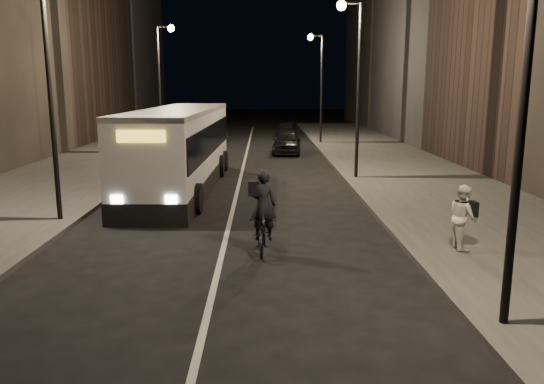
{
  "coord_description": "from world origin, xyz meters",
  "views": [
    {
      "loc": [
        1.13,
        -13.12,
        4.49
      ],
      "look_at": [
        1.38,
        1.73,
        1.5
      ],
      "focal_mm": 35.0,
      "sensor_mm": 36.0,
      "label": 1
    }
  ],
  "objects_px": {
    "pedestrian_woman": "(463,217)",
    "city_bus": "(180,146)",
    "streetlight_right_near": "(514,32)",
    "streetlight_right_mid": "(354,66)",
    "car_mid": "(213,134)",
    "streetlight_left_near": "(56,57)",
    "cyclist_on_bicycle": "(263,225)",
    "car_far": "(286,130)",
    "streetlight_right_far": "(318,74)",
    "car_near": "(287,142)",
    "streetlight_left_far": "(163,72)"
  },
  "relations": [
    {
      "from": "streetlight_right_far",
      "to": "car_mid",
      "type": "bearing_deg",
      "value": 175.01
    },
    {
      "from": "city_bus",
      "to": "car_mid",
      "type": "height_order",
      "value": "city_bus"
    },
    {
      "from": "city_bus",
      "to": "pedestrian_woman",
      "type": "distance_m",
      "value": 13.03
    },
    {
      "from": "car_mid",
      "to": "car_far",
      "type": "relative_size",
      "value": 1.04
    },
    {
      "from": "car_near",
      "to": "pedestrian_woman",
      "type": "bearing_deg",
      "value": -76.03
    },
    {
      "from": "city_bus",
      "to": "car_far",
      "type": "bearing_deg",
      "value": 78.74
    },
    {
      "from": "cyclist_on_bicycle",
      "to": "car_near",
      "type": "height_order",
      "value": "cyclist_on_bicycle"
    },
    {
      "from": "pedestrian_woman",
      "to": "streetlight_right_far",
      "type": "bearing_deg",
      "value": 0.41
    },
    {
      "from": "streetlight_right_mid",
      "to": "streetlight_right_far",
      "type": "distance_m",
      "value": 16.0
    },
    {
      "from": "streetlight_right_near",
      "to": "streetlight_left_near",
      "type": "relative_size",
      "value": 1.0
    },
    {
      "from": "streetlight_right_near",
      "to": "car_far",
      "type": "relative_size",
      "value": 1.97
    },
    {
      "from": "cyclist_on_bicycle",
      "to": "car_far",
      "type": "xyz_separation_m",
      "value": [
        2.08,
        33.79,
        -0.18
      ]
    },
    {
      "from": "city_bus",
      "to": "streetlight_right_mid",
      "type": "bearing_deg",
      "value": 16.22
    },
    {
      "from": "streetlight_right_near",
      "to": "car_far",
      "type": "xyz_separation_m",
      "value": [
        -2.13,
        38.62,
        -4.76
      ]
    },
    {
      "from": "streetlight_right_far",
      "to": "streetlight_left_near",
      "type": "relative_size",
      "value": 1.0
    },
    {
      "from": "streetlight_right_near",
      "to": "car_mid",
      "type": "bearing_deg",
      "value": 104.01
    },
    {
      "from": "car_near",
      "to": "car_mid",
      "type": "bearing_deg",
      "value": 135.22
    },
    {
      "from": "streetlight_left_near",
      "to": "streetlight_left_far",
      "type": "bearing_deg",
      "value": 90.0
    },
    {
      "from": "city_bus",
      "to": "cyclist_on_bicycle",
      "type": "distance_m",
      "value": 9.89
    },
    {
      "from": "streetlight_right_near",
      "to": "car_mid",
      "type": "relative_size",
      "value": 1.9
    },
    {
      "from": "city_bus",
      "to": "streetlight_right_far",
      "type": "bearing_deg",
      "value": 68.28
    },
    {
      "from": "streetlight_right_mid",
      "to": "pedestrian_woman",
      "type": "relative_size",
      "value": 4.64
    },
    {
      "from": "cyclist_on_bicycle",
      "to": "pedestrian_woman",
      "type": "relative_size",
      "value": 1.33
    },
    {
      "from": "city_bus",
      "to": "car_mid",
      "type": "distance_m",
      "value": 18.78
    },
    {
      "from": "car_far",
      "to": "car_near",
      "type": "bearing_deg",
      "value": -84.44
    },
    {
      "from": "streetlight_left_near",
      "to": "cyclist_on_bicycle",
      "type": "height_order",
      "value": "streetlight_left_near"
    },
    {
      "from": "streetlight_right_mid",
      "to": "pedestrian_woman",
      "type": "height_order",
      "value": "streetlight_right_mid"
    },
    {
      "from": "streetlight_left_near",
      "to": "city_bus",
      "type": "distance_m",
      "value": 7.47
    },
    {
      "from": "car_mid",
      "to": "car_near",
      "type": "bearing_deg",
      "value": 137.9
    },
    {
      "from": "streetlight_left_near",
      "to": "streetlight_left_far",
      "type": "relative_size",
      "value": 1.0
    },
    {
      "from": "streetlight_right_far",
      "to": "cyclist_on_bicycle",
      "type": "height_order",
      "value": "streetlight_right_far"
    },
    {
      "from": "streetlight_left_near",
      "to": "streetlight_right_mid",
      "type": "bearing_deg",
      "value": 36.88
    },
    {
      "from": "streetlight_right_near",
      "to": "streetlight_left_far",
      "type": "bearing_deg",
      "value": 112.3
    },
    {
      "from": "pedestrian_woman",
      "to": "city_bus",
      "type": "bearing_deg",
      "value": 41.6
    },
    {
      "from": "streetlight_left_far",
      "to": "streetlight_left_near",
      "type": "bearing_deg",
      "value": -90.0
    },
    {
      "from": "streetlight_right_mid",
      "to": "streetlight_right_near",
      "type": "bearing_deg",
      "value": -90.0
    },
    {
      "from": "streetlight_right_mid",
      "to": "city_bus",
      "type": "relative_size",
      "value": 0.62
    },
    {
      "from": "streetlight_left_near",
      "to": "streetlight_right_near",
      "type": "bearing_deg",
      "value": -36.88
    },
    {
      "from": "streetlight_left_far",
      "to": "pedestrian_woman",
      "type": "bearing_deg",
      "value": -61.14
    },
    {
      "from": "streetlight_left_far",
      "to": "city_bus",
      "type": "distance_m",
      "value": 12.83
    },
    {
      "from": "car_far",
      "to": "city_bus",
      "type": "bearing_deg",
      "value": -95.2
    },
    {
      "from": "streetlight_right_near",
      "to": "streetlight_right_mid",
      "type": "xyz_separation_m",
      "value": [
        0.0,
        16.0,
        0.0
      ]
    },
    {
      "from": "streetlight_right_mid",
      "to": "car_near",
      "type": "height_order",
      "value": "streetlight_right_mid"
    },
    {
      "from": "streetlight_left_near",
      "to": "car_mid",
      "type": "bearing_deg",
      "value": 84.22
    },
    {
      "from": "pedestrian_woman",
      "to": "car_far",
      "type": "distance_m",
      "value": 34.22
    },
    {
      "from": "streetlight_right_near",
      "to": "streetlight_right_far",
      "type": "height_order",
      "value": "same"
    },
    {
      "from": "streetlight_left_far",
      "to": "car_near",
      "type": "bearing_deg",
      "value": 2.4
    },
    {
      "from": "streetlight_right_mid",
      "to": "car_far",
      "type": "relative_size",
      "value": 1.97
    },
    {
      "from": "streetlight_left_near",
      "to": "car_near",
      "type": "distance_m",
      "value": 20.55
    },
    {
      "from": "pedestrian_woman",
      "to": "car_mid",
      "type": "bearing_deg",
      "value": 16.31
    }
  ]
}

